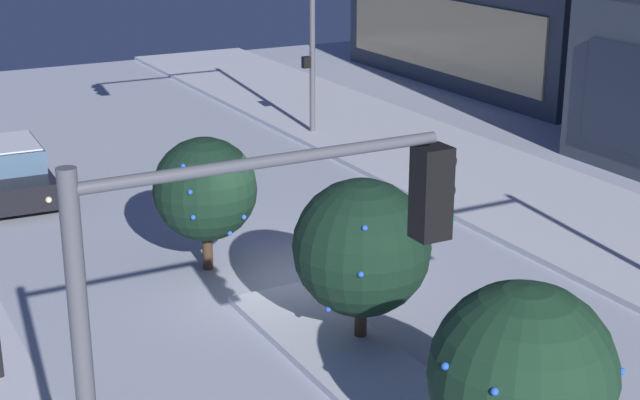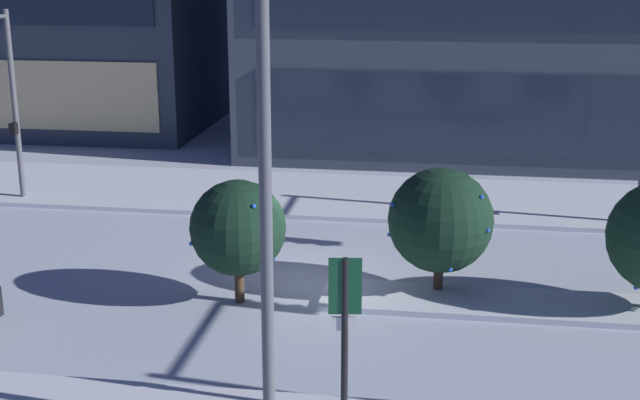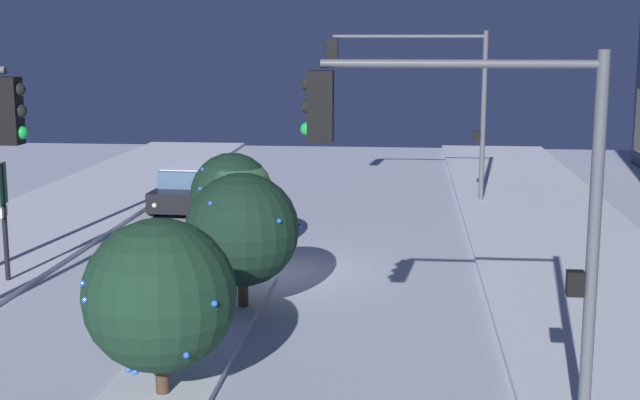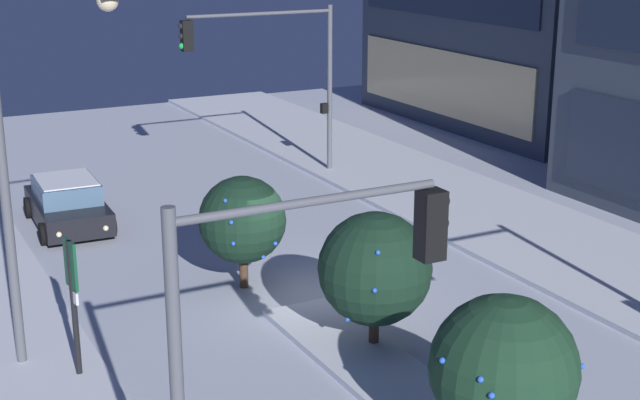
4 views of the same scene
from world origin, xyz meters
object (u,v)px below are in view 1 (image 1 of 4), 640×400
(traffic_light_corner_near_right, at_px, (252,309))
(decorated_tree_right_of_median, at_px, (205,189))
(traffic_light_corner_far_left, at_px, (247,7))
(decorated_tree_left_of_median, at_px, (522,375))
(car_near, at_px, (6,172))
(decorated_tree_median, at_px, (362,248))

(traffic_light_corner_near_right, distance_m, decorated_tree_right_of_median, 10.75)
(traffic_light_corner_far_left, bearing_deg, decorated_tree_left_of_median, 76.68)
(decorated_tree_left_of_median, relative_size, decorated_tree_right_of_median, 1.06)
(car_near, bearing_deg, traffic_light_corner_far_left, 106.67)
(car_near, distance_m, decorated_tree_median, 12.09)
(traffic_light_corner_far_left, relative_size, decorated_tree_left_of_median, 2.00)
(traffic_light_corner_far_left, xyz_separation_m, decorated_tree_median, (13.39, -3.88, -2.42))
(traffic_light_corner_near_right, relative_size, decorated_tree_right_of_median, 1.94)
(car_near, distance_m, decorated_tree_right_of_median, 7.52)
(car_near, relative_size, traffic_light_corner_far_left, 0.73)
(decorated_tree_median, bearing_deg, decorated_tree_left_of_median, -5.15)
(car_near, xyz_separation_m, decorated_tree_left_of_median, (16.22, 3.46, 1.07))
(decorated_tree_median, distance_m, decorated_tree_left_of_median, 4.84)
(car_near, relative_size, decorated_tree_left_of_median, 1.45)
(traffic_light_corner_near_right, distance_m, decorated_tree_left_of_median, 4.64)
(car_near, height_order, decorated_tree_median, decorated_tree_median)
(car_near, height_order, decorated_tree_right_of_median, decorated_tree_right_of_median)
(traffic_light_corner_near_right, bearing_deg, decorated_tree_right_of_median, 71.17)
(traffic_light_corner_far_left, relative_size, decorated_tree_median, 2.00)
(traffic_light_corner_near_right, relative_size, decorated_tree_left_of_median, 1.84)
(decorated_tree_left_of_median, bearing_deg, traffic_light_corner_near_right, -80.66)
(traffic_light_corner_near_right, height_order, decorated_tree_right_of_median, traffic_light_corner_near_right)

